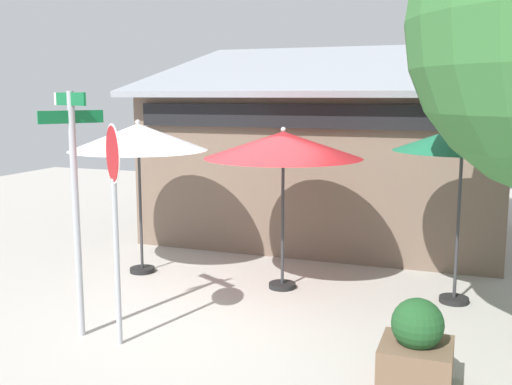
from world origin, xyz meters
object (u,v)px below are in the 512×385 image
Objects in this scene: patio_umbrella_forest_green_right at (463,141)px; sidewalk_planter at (416,350)px; stop_sign at (114,194)px; patio_umbrella_crimson_center at (283,146)px; street_sign_post at (75,190)px; patio_umbrella_ivory_left at (138,138)px.

patio_umbrella_forest_green_right reaches higher than sidewalk_planter.
stop_sign is 3.15m from patio_umbrella_crimson_center.
patio_umbrella_forest_green_right is (2.67, 0.23, 0.14)m from patio_umbrella_crimson_center.
patio_umbrella_crimson_center is 4.11m from sidewalk_planter.
sidewalk_planter is at bearing -49.28° from patio_umbrella_crimson_center.
street_sign_post reaches higher than patio_umbrella_forest_green_right.
street_sign_post is 1.21× the size of patio_umbrella_crimson_center.
patio_umbrella_ivory_left reaches higher than sidewalk_planter.
patio_umbrella_crimson_center is at bearing 130.72° from sidewalk_planter.
street_sign_post is 1.14× the size of stop_sign.
sidewalk_planter is (3.64, 0.09, -1.50)m from stop_sign.
sidewalk_planter is (2.38, -2.76, -1.90)m from patio_umbrella_crimson_center.
patio_umbrella_crimson_center is at bearing 66.18° from stop_sign.
street_sign_post is 0.64m from stop_sign.
patio_umbrella_crimson_center is at bearing 55.75° from street_sign_post.
stop_sign is at bearing -113.82° from patio_umbrella_crimson_center.
patio_umbrella_crimson_center is (2.62, 0.00, -0.06)m from patio_umbrella_ivory_left.
patio_umbrella_ivory_left is 2.62m from patio_umbrella_crimson_center.
sidewalk_planter is at bearing -28.90° from patio_umbrella_ivory_left.
stop_sign is 3.19m from patio_umbrella_ivory_left.
street_sign_post is at bearing -124.25° from patio_umbrella_crimson_center.
patio_umbrella_ivory_left is 2.71× the size of sidewalk_planter.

